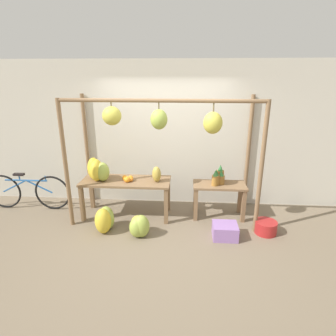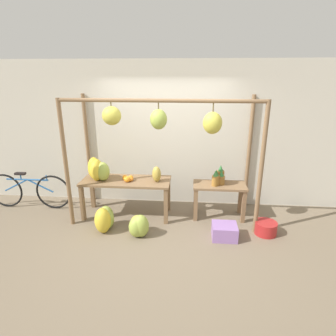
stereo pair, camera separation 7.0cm
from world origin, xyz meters
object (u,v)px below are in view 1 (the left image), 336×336
object	(u,v)px
orange_pile	(128,179)
fruit_crate_white	(225,231)
papaya_pile	(157,174)
pineapple_cluster	(218,177)
banana_pile_on_table	(97,170)
parked_bicycle	(28,191)
banana_pile_ground_left	(104,220)
blue_bucket	(266,227)
banana_pile_ground_right	(139,226)

from	to	relation	value
orange_pile	fruit_crate_white	size ratio (longest dim) A/B	0.54
fruit_crate_white	papaya_pile	size ratio (longest dim) A/B	1.40
papaya_pile	fruit_crate_white	bearing A→B (deg)	-27.84
pineapple_cluster	fruit_crate_white	size ratio (longest dim) A/B	0.94
banana_pile_on_table	fruit_crate_white	size ratio (longest dim) A/B	1.26
orange_pile	parked_bicycle	bearing A→B (deg)	174.75
banana_pile_ground_left	orange_pile	bearing A→B (deg)	57.50
blue_bucket	parked_bicycle	distance (m)	4.47
fruit_crate_white	blue_bucket	bearing A→B (deg)	14.88
banana_pile_on_table	pineapple_cluster	world-z (taller)	banana_pile_on_table
orange_pile	blue_bucket	size ratio (longest dim) A/B	0.60
orange_pile	parked_bicycle	xyz separation A→B (m)	(-2.03, 0.19, -0.39)
banana_pile_ground_left	parked_bicycle	world-z (taller)	parked_bicycle
orange_pile	banana_pile_ground_right	distance (m)	0.91
banana_pile_ground_right	blue_bucket	world-z (taller)	banana_pile_ground_right
pineapple_cluster	banana_pile_ground_left	size ratio (longest dim) A/B	0.73
pineapple_cluster	banana_pile_ground_right	size ratio (longest dim) A/B	0.86
banana_pile_on_table	fruit_crate_white	world-z (taller)	banana_pile_on_table
orange_pile	fruit_crate_white	world-z (taller)	orange_pile
banana_pile_ground_right	blue_bucket	bearing A→B (deg)	6.36
banana_pile_on_table	pineapple_cluster	xyz separation A→B (m)	(2.17, 0.16, -0.13)
banana_pile_on_table	parked_bicycle	xyz separation A→B (m)	(-1.48, 0.18, -0.53)
orange_pile	banana_pile_ground_right	world-z (taller)	orange_pile
orange_pile	fruit_crate_white	distance (m)	1.90
parked_bicycle	papaya_pile	distance (m)	2.60
banana_pile_ground_left	papaya_pile	world-z (taller)	papaya_pile
fruit_crate_white	papaya_pile	bearing A→B (deg)	152.16
banana_pile_ground_left	papaya_pile	distance (m)	1.19
orange_pile	pineapple_cluster	bearing A→B (deg)	5.73
blue_bucket	parked_bicycle	size ratio (longest dim) A/B	0.21
banana_pile_on_table	orange_pile	xyz separation A→B (m)	(0.55, -0.01, -0.15)
orange_pile	banana_pile_ground_right	size ratio (longest dim) A/B	0.50
banana_pile_on_table	fruit_crate_white	xyz separation A→B (m)	(2.24, -0.61, -0.78)
banana_pile_ground_left	banana_pile_ground_right	bearing A→B (deg)	-12.48
pineapple_cluster	fruit_crate_white	world-z (taller)	pineapple_cluster
fruit_crate_white	parked_bicycle	xyz separation A→B (m)	(-3.72, 0.79, 0.24)
banana_pile_ground_right	orange_pile	bearing A→B (deg)	114.39
pineapple_cluster	blue_bucket	size ratio (longest dim) A/B	1.04
banana_pile_on_table	blue_bucket	world-z (taller)	banana_pile_on_table
blue_bucket	banana_pile_ground_right	bearing A→B (deg)	-173.64
orange_pile	papaya_pile	world-z (taller)	papaya_pile
banana_pile_ground_right	banana_pile_on_table	bearing A→B (deg)	142.27
banana_pile_ground_left	banana_pile_ground_right	xyz separation A→B (m)	(0.62, -0.14, -0.02)
banana_pile_ground_right	fruit_crate_white	world-z (taller)	banana_pile_ground_right
banana_pile_on_table	blue_bucket	xyz separation A→B (m)	(2.94, -0.42, -0.79)
banana_pile_on_table	orange_pile	size ratio (longest dim) A/B	2.34
blue_bucket	parked_bicycle	world-z (taller)	parked_bicycle
pineapple_cluster	banana_pile_on_table	bearing A→B (deg)	-175.89
blue_bucket	papaya_pile	xyz separation A→B (m)	(-1.87, 0.43, 0.73)
parked_bicycle	banana_pile_on_table	bearing A→B (deg)	-6.95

